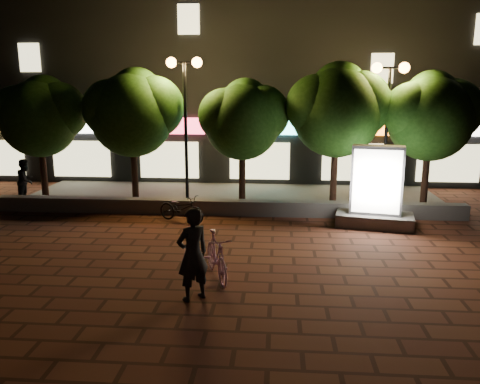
# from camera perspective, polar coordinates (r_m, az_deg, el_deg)

# --- Properties ---
(ground) EXTENTS (80.00, 80.00, 0.00)m
(ground) POSITION_cam_1_polar(r_m,az_deg,el_deg) (12.40, -3.95, -7.53)
(ground) COLOR #522819
(ground) RESTS_ON ground
(retaining_wall) EXTENTS (16.00, 0.45, 0.50)m
(retaining_wall) POSITION_cam_1_polar(r_m,az_deg,el_deg) (16.12, -1.89, -1.85)
(retaining_wall) COLOR #5E5B57
(retaining_wall) RESTS_ON ground
(sidewalk) EXTENTS (16.00, 5.00, 0.08)m
(sidewalk) POSITION_cam_1_polar(r_m,az_deg,el_deg) (18.59, -1.03, -0.58)
(sidewalk) COLOR #5E5B57
(sidewalk) RESTS_ON ground
(building_block) EXTENTS (28.00, 8.12, 11.30)m
(building_block) POSITION_cam_1_polar(r_m,az_deg,el_deg) (24.59, 0.42, 14.24)
(building_block) COLOR black
(building_block) RESTS_ON ground
(tree_far_left) EXTENTS (3.36, 2.80, 4.63)m
(tree_far_left) POSITION_cam_1_polar(r_m,az_deg,el_deg) (19.11, -22.87, 8.68)
(tree_far_left) COLOR #311C13
(tree_far_left) RESTS_ON sidewalk
(tree_left) EXTENTS (3.60, 3.00, 4.89)m
(tree_left) POSITION_cam_1_polar(r_m,az_deg,el_deg) (17.78, -12.68, 9.62)
(tree_left) COLOR #311C13
(tree_left) RESTS_ON sidewalk
(tree_mid) EXTENTS (3.24, 2.70, 4.50)m
(tree_mid) POSITION_cam_1_polar(r_m,az_deg,el_deg) (17.06, 0.45, 9.04)
(tree_mid) COLOR #311C13
(tree_mid) RESTS_ON sidewalk
(tree_right) EXTENTS (3.72, 3.10, 5.07)m
(tree_right) POSITION_cam_1_polar(r_m,az_deg,el_deg) (17.13, 11.73, 9.97)
(tree_right) COLOR #311C13
(tree_right) RESTS_ON sidewalk
(tree_far_right) EXTENTS (3.48, 2.90, 4.76)m
(tree_far_right) POSITION_cam_1_polar(r_m,az_deg,el_deg) (17.81, 22.07, 8.78)
(tree_far_right) COLOR #311C13
(tree_far_right) RESTS_ON sidewalk
(street_lamp_left) EXTENTS (1.26, 0.36, 5.18)m
(street_lamp_left) POSITION_cam_1_polar(r_m,az_deg,el_deg) (17.04, -6.65, 11.69)
(street_lamp_left) COLOR black
(street_lamp_left) RESTS_ON sidewalk
(street_lamp_right) EXTENTS (1.26, 0.36, 4.98)m
(street_lamp_right) POSITION_cam_1_polar(r_m,az_deg,el_deg) (17.14, 17.44, 10.77)
(street_lamp_right) COLOR black
(street_lamp_right) RESTS_ON sidewalk
(ad_kiosk) EXTENTS (2.51, 1.60, 2.52)m
(ad_kiosk) POSITION_cam_1_polar(r_m,az_deg,el_deg) (15.22, 16.02, -0.24)
(ad_kiosk) COLOR #5E5B57
(ad_kiosk) RESTS_ON ground
(scooter_pink) EXTENTS (1.10, 1.83, 1.06)m
(scooter_pink) POSITION_cam_1_polar(r_m,az_deg,el_deg) (10.74, -2.86, -7.71)
(scooter_pink) COLOR #F09ED2
(scooter_pink) RESTS_ON ground
(rider) EXTENTS (0.84, 0.81, 1.93)m
(rider) POSITION_cam_1_polar(r_m,az_deg,el_deg) (9.61, -5.71, -7.47)
(rider) COLOR black
(rider) RESTS_ON ground
(scooter_parked) EXTENTS (1.78, 1.23, 0.89)m
(scooter_parked) POSITION_cam_1_polar(r_m,az_deg,el_deg) (15.31, -7.06, -1.97)
(scooter_parked) COLOR black
(scooter_parked) RESTS_ON ground
(pedestrian) EXTENTS (0.62, 0.79, 1.59)m
(pedestrian) POSITION_cam_1_polar(r_m,az_deg,el_deg) (19.22, -24.38, 1.28)
(pedestrian) COLOR black
(pedestrian) RESTS_ON sidewalk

